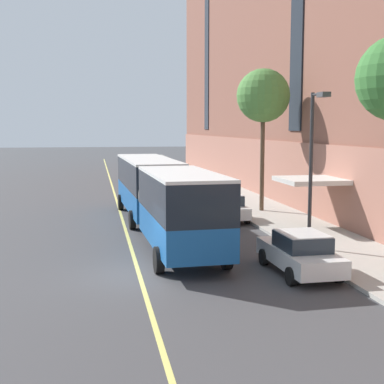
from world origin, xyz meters
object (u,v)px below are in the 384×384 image
street_tree_far_uptown (263,96)px  street_lamp (313,154)px  parked_car_white_0 (226,207)px  parked_car_silver_3 (185,184)px  parked_car_darkgray_4 (172,175)px  city_bus (159,192)px  parked_car_white_2 (300,253)px

street_tree_far_uptown → street_lamp: street_tree_far_uptown is taller
parked_car_white_0 → parked_car_silver_3: size_ratio=0.92×
parked_car_silver_3 → parked_car_darkgray_4: same height
parked_car_white_0 → street_lamp: size_ratio=0.64×
city_bus → street_lamp: bearing=-44.4°
city_bus → parked_car_white_0: city_bus is taller
parked_car_darkgray_4 → street_tree_far_uptown: size_ratio=0.52×
parked_car_silver_3 → street_lamp: 21.57m
parked_car_white_0 → street_lamp: street_lamp is taller
parked_car_darkgray_4 → parked_car_white_2: bearing=-89.9°
city_bus → parked_car_white_0: (4.15, 2.54, -1.28)m
parked_car_white_0 → city_bus: bearing=-148.5°
parked_car_white_2 → street_lamp: street_lamp is taller
parked_car_white_0 → parked_car_silver_3: bearing=90.8°
parked_car_white_0 → street_tree_far_uptown: bearing=39.9°
parked_car_white_2 → parked_car_darkgray_4: 32.65m
parked_car_silver_3 → parked_car_darkgray_4: 8.32m
parked_car_white_0 → street_lamp: bearing=-78.3°
parked_car_darkgray_4 → street_tree_far_uptown: (3.00, -18.80, 6.45)m
city_bus → street_lamp: (5.86, -5.75, 2.18)m
parked_car_white_2 → parked_car_darkgray_4: size_ratio=0.99×
parked_car_darkgray_4 → parked_car_white_0: bearing=-89.8°
parked_car_white_0 → parked_car_white_2: size_ratio=0.94×
parked_car_white_0 → parked_car_white_2: (-0.05, -11.41, 0.00)m
city_bus → parked_car_silver_3: 16.01m
parked_car_silver_3 → city_bus: bearing=-104.4°
parked_car_white_2 → city_bus: bearing=114.8°
parked_car_white_0 → parked_car_darkgray_4: 21.24m
city_bus → parked_car_silver_3: bearing=75.6°
parked_car_darkgray_4 → street_lamp: 29.78m
street_lamp → parked_car_darkgray_4: bearing=93.5°
parked_car_silver_3 → parked_car_white_2: bearing=-89.7°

